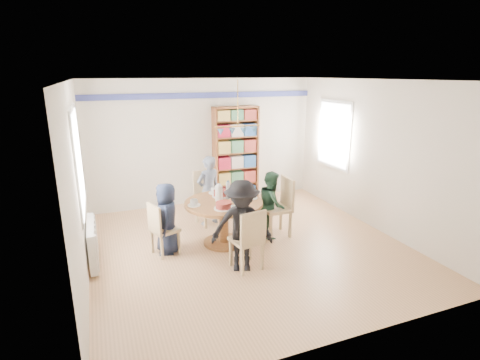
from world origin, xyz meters
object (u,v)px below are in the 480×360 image
person_left (167,218)px  bookshelf (236,155)px  radiator (92,243)px  chair_near (249,237)px  dining_table (224,213)px  chair_far (207,194)px  person_far (209,191)px  person_near (242,226)px  person_right (272,204)px  chair_right (281,204)px  chair_left (161,227)px

person_left → bookshelf: bookshelf is taller
radiator → chair_near: size_ratio=1.06×
chair_near → person_left: (-0.99, 1.02, 0.06)m
dining_table → person_left: (-0.94, 0.03, 0.02)m
chair_far → person_far: person_far is taller
person_near → person_far: bearing=108.7°
person_far → bookshelf: 1.56m
person_left → person_near: size_ratio=0.85×
chair_far → person_right: person_right is taller
dining_table → chair_far: (0.01, 1.02, 0.00)m
person_right → person_far: size_ratio=0.88×
person_right → bookshelf: bookshelf is taller
chair_right → chair_near: (-1.01, -0.98, -0.06)m
chair_far → chair_near: size_ratio=1.08×
dining_table → chair_left: chair_left is taller
radiator → bookshelf: bearing=33.6°
chair_far → person_right: (0.89, -1.00, 0.02)m
bookshelf → person_near: bearing=-109.1°
radiator → person_near: size_ratio=0.73×
chair_near → person_right: size_ratio=0.80×
dining_table → person_left: person_left is taller
chair_far → person_far: (0.00, -0.10, 0.11)m
dining_table → person_left: 0.94m
dining_table → person_near: bearing=-92.4°
radiator → chair_near: 2.36m
person_far → bookshelf: size_ratio=0.63×
chair_near → person_left: 1.42m
chair_right → bookshelf: bearing=91.8°
chair_near → dining_table: bearing=92.9°
chair_left → chair_right: size_ratio=0.82×
chair_left → chair_near: bearing=-40.8°
radiator → bookshelf: (3.07, 2.04, 0.69)m
person_far → dining_table: bearing=72.2°
person_right → person_far: bearing=66.1°
person_near → chair_far: bearing=108.8°
person_far → chair_left: bearing=24.7°
chair_far → dining_table: bearing=-90.8°
chair_left → bookshelf: bearing=45.7°
radiator → chair_left: bearing=-4.0°
person_right → person_near: 1.34m
person_far → radiator: bearing=6.1°
dining_table → chair_near: (0.05, -0.99, -0.04)m
radiator → chair_left: size_ratio=1.17×
chair_far → person_near: size_ratio=0.75×
chair_far → bookshelf: 1.52m
person_far → person_right: bearing=117.7°
chair_left → person_far: 1.45m
person_right → person_left: bearing=111.4°
person_right → person_near: size_ratio=0.86×
radiator → bookshelf: 3.75m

